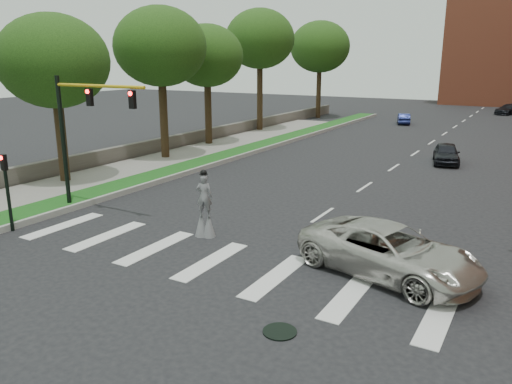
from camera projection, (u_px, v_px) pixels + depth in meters
name	position (u px, v px, depth m)	size (l,w,h in m)	color
ground_plane	(226.00, 279.00, 16.14)	(160.00, 160.00, 0.00)	black
grass_median	(245.00, 150.00, 38.40)	(2.00, 60.00, 0.25)	#154B16
median_curb	(257.00, 151.00, 37.89)	(0.20, 60.00, 0.28)	#969691
sidewalk_left	(122.00, 171.00, 31.51)	(4.00, 60.00, 0.18)	gray
stone_wall	(202.00, 136.00, 42.63)	(0.50, 56.00, 1.10)	#514C46
manhole	(280.00, 332.00, 13.00)	(0.90, 0.90, 0.04)	black
traffic_signal	(80.00, 123.00, 22.33)	(5.30, 0.23, 6.20)	black
secondary_signal	(7.00, 185.00, 20.22)	(0.25, 0.21, 3.23)	black
stilt_performer	(205.00, 211.00, 19.81)	(0.82, 0.62, 2.75)	black
suv_crossing	(389.00, 251.00, 16.29)	(2.79, 6.04, 1.68)	beige
car_near	(446.00, 153.00, 34.05)	(1.63, 4.06, 1.38)	black
car_mid	(404.00, 119.00, 54.97)	(1.24, 3.55, 1.17)	navy
car_far	(509.00, 109.00, 64.45)	(1.85, 4.56, 1.32)	black
tree_1	(54.00, 62.00, 26.97)	(5.96, 5.96, 9.34)	black
tree_2	(160.00, 47.00, 33.63)	(6.28, 6.28, 10.41)	black
tree_3	(207.00, 56.00, 39.59)	(5.79, 5.79, 9.65)	black
tree_4	(260.00, 39.00, 47.24)	(6.58, 6.58, 11.60)	black
tree_5	(320.00, 47.00, 59.01)	(7.06, 7.06, 11.36)	black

